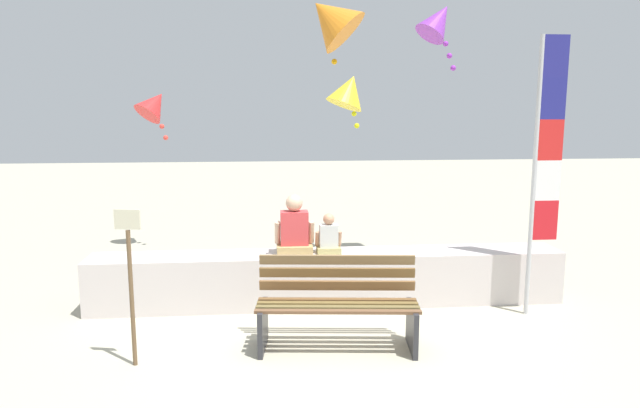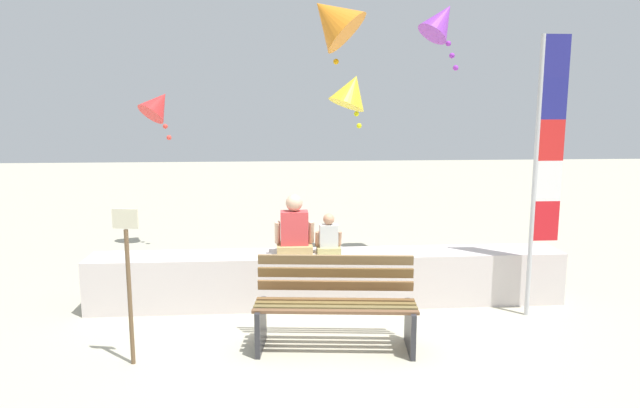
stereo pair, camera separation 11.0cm
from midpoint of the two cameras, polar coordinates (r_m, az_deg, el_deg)
name	(u,v)px [view 2 (the right image)]	position (r m, az deg, el deg)	size (l,w,h in m)	color
ground_plane	(337,336)	(6.19, 2.25, -12.97)	(40.00, 40.00, 0.00)	#B3AE96
seawall_ledge	(329,278)	(7.04, 1.30, -7.39)	(5.71, 0.58, 0.64)	beige
park_bench	(335,306)	(5.80, 2.08, -10.14)	(1.65, 0.77, 0.88)	brown
person_adult	(294,231)	(6.85, -2.11, -2.68)	(0.47, 0.35, 0.72)	tan
person_child	(328,238)	(6.90, 1.29, -3.37)	(0.32, 0.23, 0.49)	tan
flag_banner	(544,157)	(6.86, 21.85, 4.32)	(0.33, 0.05, 3.15)	#B7B7BC
kite_yellow	(351,91)	(9.16, 3.49, 11.19)	(0.87, 0.78, 0.91)	yellow
kite_orange	(332,18)	(7.98, 1.62, 18.00)	(1.07, 0.95, 1.04)	orange
kite_purple	(441,20)	(9.12, 12.34, 17.42)	(0.82, 0.76, 1.11)	purple
kite_red	(158,104)	(9.92, -15.51, 9.54)	(0.81, 0.80, 0.91)	red
sign_post	(128,275)	(5.54, -17.99, -6.73)	(0.24, 0.07, 1.48)	brown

